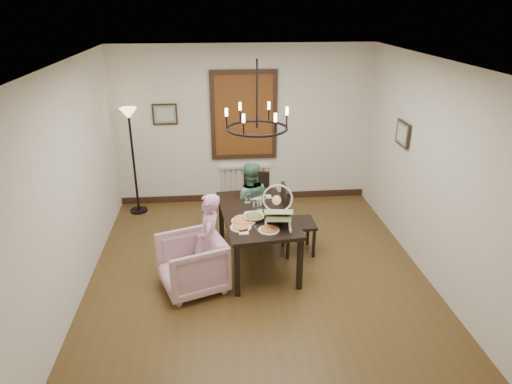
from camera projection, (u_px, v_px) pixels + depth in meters
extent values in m
cube|color=#533A1C|center=(258.00, 272.00, 6.26)|extent=(4.50, 5.00, 0.01)
cube|color=white|center=(258.00, 62.00, 5.17)|extent=(4.50, 5.00, 0.01)
cube|color=silver|center=(244.00, 126.00, 8.01)|extent=(4.50, 0.01, 2.80)
cube|color=silver|center=(73.00, 183.00, 5.52)|extent=(0.01, 5.00, 2.80)
cube|color=silver|center=(430.00, 171.00, 5.91)|extent=(0.01, 5.00, 2.80)
cube|color=black|center=(257.00, 214.00, 6.24)|extent=(1.09, 1.73, 0.05)
cube|color=black|center=(237.00, 271.00, 5.62)|extent=(0.07, 0.07, 0.72)
cube|color=black|center=(221.00, 218.00, 7.00)|extent=(0.07, 0.07, 0.72)
cube|color=black|center=(300.00, 264.00, 5.77)|extent=(0.07, 0.07, 0.72)
cube|color=black|center=(272.00, 213.00, 7.15)|extent=(0.07, 0.07, 0.72)
imported|color=#C99AA9|center=(192.00, 264.00, 5.78)|extent=(1.00, 0.99, 0.71)
imported|color=#DD9CC0|center=(210.00, 248.00, 5.81)|extent=(0.28, 0.40, 1.05)
imported|color=#467557|center=(250.00, 209.00, 6.89)|extent=(0.53, 0.42, 1.05)
imported|color=white|center=(254.00, 217.00, 6.00)|extent=(0.33, 0.33, 0.08)
cylinder|color=tan|center=(244.00, 220.00, 5.95)|extent=(0.32, 0.32, 0.04)
cylinder|color=silver|center=(255.00, 205.00, 6.26)|extent=(0.07, 0.07, 0.15)
cube|color=brown|center=(244.00, 116.00, 7.89)|extent=(1.00, 0.03, 1.40)
cube|color=black|center=(165.00, 114.00, 7.77)|extent=(0.42, 0.03, 0.36)
cube|color=black|center=(403.00, 134.00, 6.63)|extent=(0.03, 0.42, 0.36)
torus|color=black|center=(257.00, 128.00, 5.77)|extent=(0.80, 0.80, 0.04)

